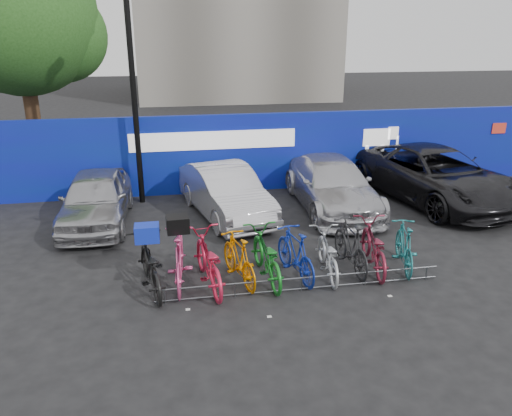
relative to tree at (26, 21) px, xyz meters
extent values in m
plane|color=black|center=(6.77, -10.06, -5.07)|extent=(100.00, 100.00, 0.00)
cube|color=navy|center=(6.77, -4.06, -3.87)|extent=(22.00, 0.15, 2.40)
cube|color=white|center=(5.77, -4.16, -3.42)|extent=(5.00, 0.02, 0.55)
cube|color=white|center=(10.97, -4.16, -3.52)|extent=(1.20, 0.02, 0.90)
cube|color=red|center=(15.27, -4.16, -3.37)|extent=(0.50, 0.02, 0.35)
cylinder|color=#382314|center=(-0.23, -0.06, -3.07)|extent=(0.50, 0.50, 4.00)
sphere|color=#1F4A17|center=(-0.23, -0.06, 0.13)|extent=(5.20, 5.20, 5.20)
sphere|color=#1F4A17|center=(0.97, 0.24, -0.47)|extent=(3.20, 3.20, 3.20)
cylinder|color=black|center=(3.57, -4.66, -2.07)|extent=(0.16, 0.16, 6.00)
cylinder|color=#595B60|center=(6.77, -10.66, -4.79)|extent=(5.60, 0.03, 0.03)
cylinder|color=#595B60|center=(6.77, -10.66, -5.02)|extent=(5.60, 0.03, 0.03)
cylinder|color=#595B60|center=(4.17, -10.66, -4.93)|extent=(0.03, 0.03, 0.28)
cylinder|color=#595B60|center=(5.47, -10.66, -4.93)|extent=(0.03, 0.03, 0.28)
cylinder|color=#595B60|center=(6.77, -10.66, -4.93)|extent=(0.03, 0.03, 0.28)
cylinder|color=#595B60|center=(8.07, -10.66, -4.93)|extent=(0.03, 0.03, 0.28)
cylinder|color=#595B60|center=(9.37, -10.66, -4.93)|extent=(0.03, 0.03, 0.28)
imported|color=#A1A1A6|center=(2.50, -6.21, -4.39)|extent=(1.71, 4.05, 1.37)
imported|color=#BAB9BF|center=(5.85, -6.27, -4.39)|extent=(2.37, 4.35, 1.36)
imported|color=#B7B6BB|center=(8.87, -6.12, -4.38)|extent=(2.01, 4.77, 1.37)
imported|color=black|center=(12.02, -6.05, -4.29)|extent=(3.63, 6.02, 1.56)
imported|color=black|center=(3.92, -10.07, -4.56)|extent=(1.04, 2.04, 1.02)
imported|color=#DC4582|center=(4.49, -9.97, -4.50)|extent=(0.67, 1.92, 1.13)
imported|color=red|center=(5.02, -10.12, -4.53)|extent=(0.99, 2.13, 1.08)
imported|color=orange|center=(5.65, -10.05, -4.57)|extent=(0.85, 1.73, 1.00)
imported|color=#15741F|center=(6.19, -10.05, -4.55)|extent=(0.83, 2.01, 1.03)
imported|color=#11299E|center=(6.80, -10.05, -4.55)|extent=(0.80, 1.79, 1.04)
imported|color=#A9ADB0|center=(7.47, -10.07, -4.61)|extent=(0.79, 1.82, 0.93)
imported|color=#232325|center=(8.02, -9.92, -4.53)|extent=(0.56, 1.80, 1.07)
imported|color=maroon|center=(8.49, -9.98, -4.56)|extent=(0.98, 2.02, 1.02)
imported|color=#1D7375|center=(9.15, -10.07, -4.57)|extent=(0.89, 1.73, 1.00)
cube|color=#1227B1|center=(3.92, -10.07, -3.88)|extent=(0.45, 0.34, 0.32)
cube|color=black|center=(4.49, -9.97, -3.78)|extent=(0.44, 0.40, 0.31)
camera|label=1|loc=(4.38, -18.91, -0.32)|focal=35.00mm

